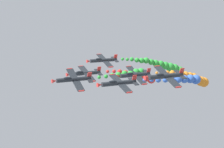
# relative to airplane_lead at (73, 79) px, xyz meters

# --- Properties ---
(airplane_lead) EXTENTS (8.64, 10.35, 4.75)m
(airplane_lead) POSITION_rel_airplane_lead_xyz_m (0.00, 0.00, 0.00)
(airplane_lead) COLOR #23282D
(smoke_trail_lead) EXTENTS (4.00, 15.70, 2.46)m
(smoke_trail_lead) POSITION_rel_airplane_lead_xyz_m (1.54, -17.67, -0.06)
(smoke_trail_lead) COLOR green
(airplane_left_inner) EXTENTS (9.22, 10.35, 3.42)m
(airplane_left_inner) POSITION_rel_airplane_lead_xyz_m (-8.98, -8.10, -0.07)
(airplane_left_inner) COLOR #23282D
(smoke_trail_left_inner) EXTENTS (2.82, 18.58, 3.14)m
(smoke_trail_left_inner) POSITION_rel_airplane_lead_xyz_m (-8.42, -28.00, -0.93)
(smoke_trail_left_inner) COLOR blue
(airplane_right_inner) EXTENTS (9.16, 10.35, 3.50)m
(airplane_right_inner) POSITION_rel_airplane_lead_xyz_m (9.48, -7.06, -0.44)
(airplane_right_inner) COLOR #23282D
(smoke_trail_right_inner) EXTENTS (3.76, 17.99, 5.77)m
(smoke_trail_right_inner) POSITION_rel_airplane_lead_xyz_m (10.74, -26.28, -3.14)
(smoke_trail_right_inner) COLOR red
(airplane_left_outer) EXTENTS (8.95, 10.35, 4.04)m
(airplane_left_outer) POSITION_rel_airplane_lead_xyz_m (-0.40, -17.54, -0.16)
(airplane_left_outer) COLOR #23282D
(smoke_trail_left_outer) EXTENTS (6.44, 22.87, 7.20)m
(smoke_trail_left_outer) POSITION_rel_airplane_lead_xyz_m (2.47, -40.44, -3.62)
(smoke_trail_left_outer) COLOR orange
(airplane_right_outer) EXTENTS (8.99, 10.35, 3.95)m
(airplane_right_outer) POSITION_rel_airplane_lead_xyz_m (-17.18, -15.88, 2.30)
(airplane_right_outer) COLOR #23282D
(airplane_trailing) EXTENTS (9.15, 10.35, 3.52)m
(airplane_trailing) POSITION_rel_airplane_lead_xyz_m (18.25, -16.87, 1.65)
(airplane_trailing) COLOR #23282D
(smoke_trail_trailing) EXTENTS (4.85, 23.07, 7.24)m
(smoke_trail_trailing) POSITION_rel_airplane_lead_xyz_m (16.67, -39.66, -1.67)
(smoke_trail_trailing) COLOR green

